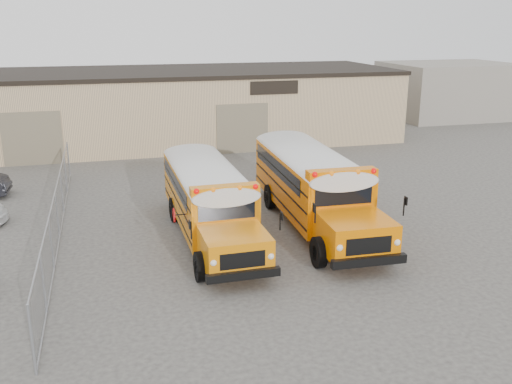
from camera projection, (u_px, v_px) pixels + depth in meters
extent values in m
plane|color=#42403C|center=(233.00, 251.00, 20.13)|extent=(120.00, 120.00, 0.00)
cube|color=#D2B682|center=(166.00, 107.00, 37.97)|extent=(30.00, 10.00, 4.50)
cube|color=black|center=(165.00, 72.00, 37.30)|extent=(30.20, 10.20, 0.25)
cube|color=black|center=(274.00, 88.00, 34.34)|extent=(3.00, 0.08, 0.80)
cube|color=#797056|center=(32.00, 139.00, 31.57)|extent=(3.20, 0.08, 3.00)
cube|color=#797056|center=(242.00, 129.00, 34.54)|extent=(3.20, 0.08, 3.00)
cylinder|color=gray|center=(32.00, 340.00, 12.84)|extent=(0.07, 0.07, 1.80)
cylinder|color=gray|center=(43.00, 283.00, 15.61)|extent=(0.07, 0.07, 1.80)
cylinder|color=gray|center=(52.00, 244.00, 18.39)|extent=(0.07, 0.07, 1.80)
cylinder|color=gray|center=(57.00, 214.00, 21.16)|extent=(0.07, 0.07, 1.80)
cylinder|color=gray|center=(62.00, 192.00, 23.93)|extent=(0.07, 0.07, 1.80)
cylinder|color=gray|center=(66.00, 174.00, 26.71)|extent=(0.07, 0.07, 1.80)
cylinder|color=gray|center=(69.00, 159.00, 29.48)|extent=(0.07, 0.07, 1.80)
cylinder|color=gray|center=(55.00, 192.00, 20.91)|extent=(0.05, 18.00, 0.05)
cylinder|color=gray|center=(60.00, 236.00, 21.41)|extent=(0.05, 18.00, 0.05)
cube|color=gray|center=(57.00, 214.00, 21.16)|extent=(0.02, 18.00, 1.70)
cube|color=gray|center=(449.00, 90.00, 47.62)|extent=(10.00, 8.00, 4.40)
cube|color=orange|center=(184.00, 161.00, 26.85)|extent=(2.41, 7.04, 1.89)
cube|color=orange|center=(202.00, 197.00, 22.81)|extent=(2.06, 2.06, 1.06)
cube|color=black|center=(196.00, 168.00, 23.49)|extent=(1.89, 0.08, 0.69)
cube|color=silver|center=(183.00, 139.00, 26.53)|extent=(2.41, 7.11, 0.37)
cube|color=orange|center=(195.00, 153.00, 23.51)|extent=(2.26, 0.49, 0.33)
sphere|color=#E50705|center=(172.00, 153.00, 23.03)|extent=(0.18, 0.18, 0.18)
sphere|color=#E50705|center=(219.00, 150.00, 23.54)|extent=(0.18, 0.18, 0.18)
sphere|color=orange|center=(185.00, 153.00, 23.17)|extent=(0.18, 0.18, 0.18)
sphere|color=orange|center=(206.00, 151.00, 23.40)|extent=(0.18, 0.18, 0.18)
cube|color=black|center=(207.00, 216.00, 21.93)|extent=(2.26, 0.24, 0.26)
cube|color=black|center=(174.00, 161.00, 30.37)|extent=(2.26, 0.22, 0.26)
cube|color=black|center=(184.00, 163.00, 26.87)|extent=(2.44, 6.90, 0.06)
cube|color=black|center=(182.00, 149.00, 26.95)|extent=(2.42, 5.93, 0.57)
cylinder|color=black|center=(175.00, 211.00, 22.77)|extent=(0.27, 0.96, 0.96)
cylinder|color=black|center=(228.00, 207.00, 23.34)|extent=(0.27, 0.96, 0.96)
cylinder|color=black|center=(158.00, 175.00, 28.13)|extent=(0.27, 0.96, 0.96)
cylinder|color=black|center=(202.00, 172.00, 28.70)|extent=(0.27, 0.96, 0.96)
cylinder|color=#BF0505|center=(156.00, 174.00, 24.20)|extent=(0.04, 0.52, 0.52)
cube|color=orange|center=(270.00, 149.00, 28.73)|extent=(2.75, 7.72, 2.06)
cube|color=orange|center=(300.00, 184.00, 24.27)|extent=(2.28, 2.28, 1.16)
cube|color=black|center=(292.00, 155.00, 25.02)|extent=(2.06, 0.12, 0.75)
cube|color=silver|center=(271.00, 126.00, 28.38)|extent=(2.75, 7.80, 0.40)
cube|color=orange|center=(291.00, 140.00, 25.05)|extent=(2.48, 0.58, 0.36)
sphere|color=#E50705|center=(269.00, 139.00, 24.57)|extent=(0.20, 0.20, 0.20)
sphere|color=#E50705|center=(316.00, 137.00, 25.03)|extent=(0.20, 0.20, 0.20)
sphere|color=orange|center=(282.00, 139.00, 24.70)|extent=(0.20, 0.20, 0.20)
sphere|color=orange|center=(303.00, 138.00, 24.90)|extent=(0.20, 0.20, 0.20)
cube|color=black|center=(308.00, 203.00, 23.29)|extent=(2.47, 0.30, 0.28)
cube|color=black|center=(253.00, 151.00, 32.61)|extent=(2.47, 0.28, 0.28)
cube|color=black|center=(270.00, 151.00, 28.75)|extent=(2.78, 7.57, 0.06)
cube|color=black|center=(269.00, 137.00, 28.84)|extent=(2.74, 6.51, 0.62)
cylinder|color=black|center=(272.00, 198.00, 24.28)|extent=(0.31, 1.05, 1.05)
cylinder|color=black|center=(325.00, 195.00, 24.80)|extent=(0.31, 1.05, 1.05)
cylinder|color=black|center=(241.00, 163.00, 30.19)|extent=(0.31, 1.05, 1.05)
cylinder|color=black|center=(285.00, 161.00, 30.71)|extent=(0.31, 1.05, 1.05)
cube|color=black|center=(244.00, 247.00, 19.22)|extent=(1.04, 0.96, 0.94)
sphere|color=black|center=(244.00, 235.00, 19.10)|extent=(1.04, 1.04, 1.04)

